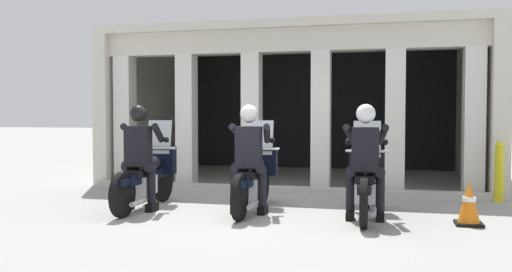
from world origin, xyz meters
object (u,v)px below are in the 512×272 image
Objects in this scene: police_officer_left at (139,148)px; bollard_kerbside at (499,172)px; police_officer_center at (249,149)px; traffic_cone_flank at (469,203)px; motorcycle_left at (148,175)px; motorcycle_center at (254,177)px; motorcycle_right at (366,181)px; police_officer_right at (366,152)px.

police_officer_left is 1.58× the size of bollard_kerbside.
police_officer_center is 4.23m from bollard_kerbside.
police_officer_left is 2.69× the size of traffic_cone_flank.
motorcycle_left is at bearing 178.05° from police_officer_center.
motorcycle_center is 0.52m from police_officer_center.
traffic_cone_flank is at bearing -110.83° from bollard_kerbside.
motorcycle_left is at bearing -172.87° from motorcycle_right.
police_officer_right is at bearing 6.80° from police_officer_left.
police_officer_left reaches higher than traffic_cone_flank.
motorcycle_left is 1.29× the size of police_officer_left.
motorcycle_left reaches higher than traffic_cone_flank.
police_officer_center is at bearing -167.68° from motorcycle_right.
motorcycle_center is 3.01m from traffic_cone_flank.
motorcycle_left and motorcycle_center have the same top height.
motorcycle_center and motorcycle_right have the same top height.
bollard_kerbside is at bearing 29.13° from police_officer_center.
motorcycle_right is 2.03× the size of bollard_kerbside.
motorcycle_center is at bearing 11.37° from motorcycle_left.
police_officer_right is 2.94m from bollard_kerbside.
police_officer_center and police_officer_right have the same top height.
motorcycle_left is at bearing -161.68° from bollard_kerbside.
motorcycle_right reaches higher than bollard_kerbside.
motorcycle_center is at bearing -177.46° from motorcycle_right.
motorcycle_left is 2.03× the size of bollard_kerbside.
bollard_kerbside is (5.41, 2.07, -0.44)m from police_officer_left.
police_officer_left and police_officer_center have the same top height.
police_officer_center is at bearing -88.09° from motorcycle_center.
bollard_kerbside is (3.75, 1.91, -0.44)m from police_officer_center.
motorcycle_center reaches higher than traffic_cone_flank.
motorcycle_center is at bearing -156.58° from bollard_kerbside.
bollard_kerbside is at bearing 25.59° from motorcycle_center.
police_officer_right reaches higher than motorcycle_left.
motorcycle_right reaches higher than traffic_cone_flank.
police_officer_center reaches higher than bollard_kerbside.
police_officer_left is 4.68m from traffic_cone_flank.
police_officer_left is 3.36m from motorcycle_right.
motorcycle_center is 1.29× the size of police_officer_center.
police_officer_right reaches higher than traffic_cone_flank.
motorcycle_center is 4.09m from bollard_kerbside.
police_officer_right is at bearing -10.92° from motorcycle_center.
motorcycle_right is 1.29× the size of police_officer_right.
police_officer_left is at bearing -159.02° from bollard_kerbside.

